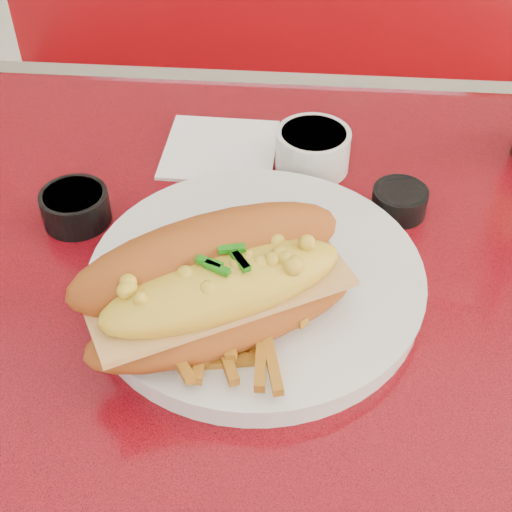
# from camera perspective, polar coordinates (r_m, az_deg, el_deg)

# --- Properties ---
(diner_table) EXTENTS (1.23, 0.83, 0.77)m
(diner_table) POSITION_cam_1_polar(r_m,az_deg,el_deg) (0.74, 0.76, -13.12)
(diner_table) COLOR red
(diner_table) RESTS_ON ground
(booth_bench_far) EXTENTS (1.20, 0.51, 0.90)m
(booth_bench_far) POSITION_cam_1_polar(r_m,az_deg,el_deg) (1.54, 2.88, 5.61)
(booth_bench_far) COLOR maroon
(booth_bench_far) RESTS_ON ground
(dinner_plate) EXTENTS (0.30, 0.30, 0.02)m
(dinner_plate) POSITION_cam_1_polar(r_m,az_deg,el_deg) (0.62, 0.00, -1.89)
(dinner_plate) COLOR silver
(dinner_plate) RESTS_ON diner_table
(mac_hoagie) EXTENTS (0.25, 0.20, 0.10)m
(mac_hoagie) POSITION_cam_1_polar(r_m,az_deg,el_deg) (0.55, -3.05, -2.38)
(mac_hoagie) COLOR #A5511A
(mac_hoagie) RESTS_ON dinner_plate
(fries_pile) EXTENTS (0.12, 0.11, 0.03)m
(fries_pile) POSITION_cam_1_polar(r_m,az_deg,el_deg) (0.56, -2.34, -5.15)
(fries_pile) COLOR #C58021
(fries_pile) RESTS_ON dinner_plate
(fork) EXTENTS (0.02, 0.15, 0.00)m
(fork) POSITION_cam_1_polar(r_m,az_deg,el_deg) (0.62, -0.41, -0.99)
(fork) COLOR silver
(fork) RESTS_ON dinner_plate
(gravy_ramekin) EXTENTS (0.10, 0.10, 0.04)m
(gravy_ramekin) POSITION_cam_1_polar(r_m,az_deg,el_deg) (0.76, 4.57, 8.55)
(gravy_ramekin) COLOR silver
(gravy_ramekin) RESTS_ON diner_table
(sauce_cup_left) EXTENTS (0.08, 0.08, 0.03)m
(sauce_cup_left) POSITION_cam_1_polar(r_m,az_deg,el_deg) (0.71, -14.26, 3.91)
(sauce_cup_left) COLOR black
(sauce_cup_left) RESTS_ON diner_table
(sauce_cup_right) EXTENTS (0.06, 0.06, 0.03)m
(sauce_cup_right) POSITION_cam_1_polar(r_m,az_deg,el_deg) (0.72, 11.41, 4.40)
(sauce_cup_right) COLOR black
(sauce_cup_right) RESTS_ON diner_table
(paper_napkin) EXTENTS (0.12, 0.12, 0.00)m
(paper_napkin) POSITION_cam_1_polar(r_m,az_deg,el_deg) (0.80, -2.88, 8.53)
(paper_napkin) COLOR white
(paper_napkin) RESTS_ON diner_table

